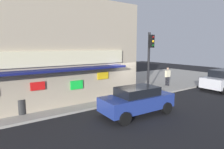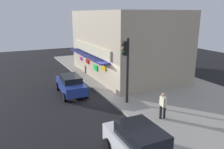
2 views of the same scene
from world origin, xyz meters
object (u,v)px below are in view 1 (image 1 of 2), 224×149
(traffic_light, at_px, (150,54))
(fire_hydrant, at_px, (130,89))
(trash_can, at_px, (21,106))
(parked_car_white, at_px, (223,80))
(pedestrian, at_px, (168,76))
(parked_car_blue, at_px, (137,100))
(potted_plant_by_doorway, at_px, (76,90))

(traffic_light, bearing_deg, fire_hydrant, 168.95)
(traffic_light, xyz_separation_m, trash_can, (-9.05, 0.36, -2.56))
(parked_car_white, bearing_deg, pedestrian, 130.32)
(trash_can, xyz_separation_m, parked_car_blue, (5.20, -3.25, 0.27))
(traffic_light, distance_m, parked_car_white, 6.99)
(traffic_light, height_order, potted_plant_by_doorway, traffic_light)
(fire_hydrant, height_order, pedestrian, pedestrian)
(trash_can, xyz_separation_m, potted_plant_by_doorway, (3.52, 0.88, 0.24))
(trash_can, distance_m, pedestrian, 12.22)
(fire_hydrant, bearing_deg, pedestrian, 5.51)
(fire_hydrant, distance_m, potted_plant_by_doorway, 3.97)
(pedestrian, relative_size, parked_car_blue, 0.40)
(traffic_light, distance_m, trash_can, 9.41)
(fire_hydrant, relative_size, pedestrian, 0.50)
(traffic_light, bearing_deg, trash_can, 177.70)
(traffic_light, height_order, parked_car_white, traffic_light)
(pedestrian, relative_size, potted_plant_by_doorway, 1.53)
(fire_hydrant, xyz_separation_m, potted_plant_by_doorway, (-3.85, 0.92, 0.24))
(traffic_light, relative_size, pedestrian, 2.78)
(traffic_light, height_order, trash_can, traffic_light)
(traffic_light, distance_m, potted_plant_by_doorway, 6.13)
(traffic_light, xyz_separation_m, pedestrian, (3.15, 0.79, -2.04))
(potted_plant_by_doorway, height_order, parked_car_white, parked_car_white)
(potted_plant_by_doorway, bearing_deg, traffic_light, -12.67)
(fire_hydrant, xyz_separation_m, parked_car_white, (7.76, -2.99, 0.35))
(pedestrian, height_order, parked_car_blue, pedestrian)
(traffic_light, xyz_separation_m, parked_car_white, (6.08, -2.66, -2.21))
(parked_car_blue, bearing_deg, pedestrian, 27.70)
(parked_car_white, bearing_deg, traffic_light, 156.40)
(potted_plant_by_doorway, relative_size, parked_car_white, 0.25)
(trash_can, distance_m, parked_car_white, 15.43)
(fire_hydrant, bearing_deg, trash_can, 179.73)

